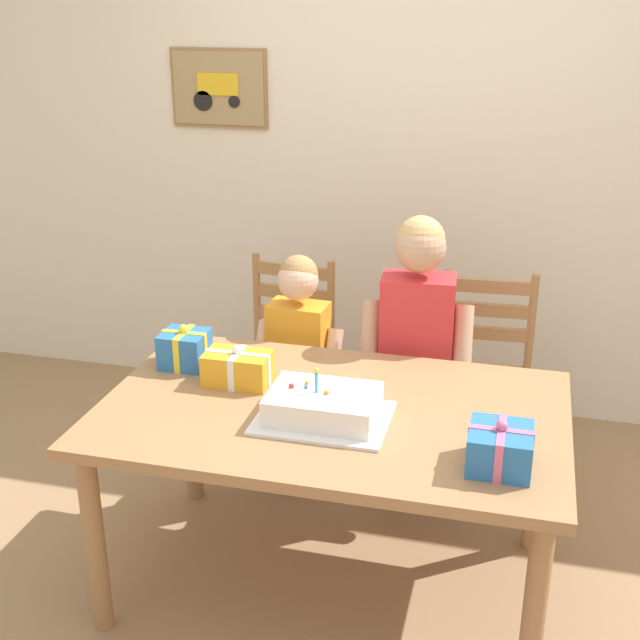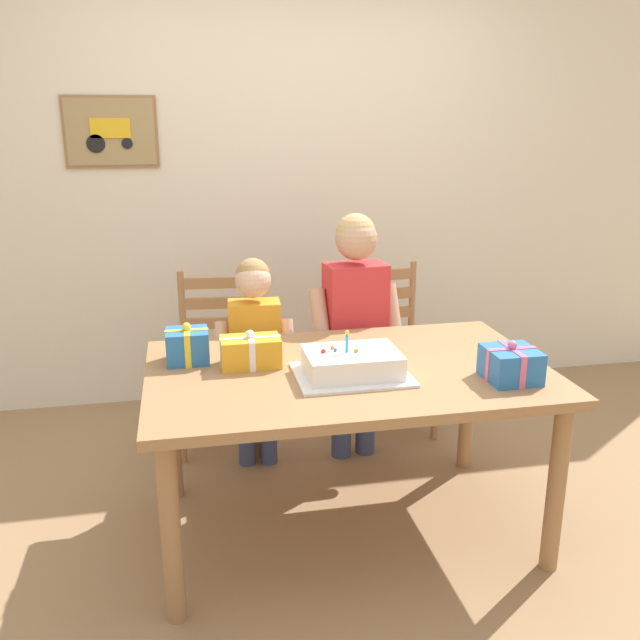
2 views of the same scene
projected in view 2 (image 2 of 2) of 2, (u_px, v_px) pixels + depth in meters
ground_plane at (346, 528)px, 2.94m from camera, size 20.00×20.00×0.00m
back_wall at (284, 186)px, 4.10m from camera, size 6.40×0.11×2.60m
dining_table at (348, 387)px, 2.75m from camera, size 1.60×1.00×0.74m
birthday_cake at (352, 364)px, 2.63m from camera, size 0.44×0.34×0.19m
gift_box_red_large at (251, 352)px, 2.74m from camera, size 0.24×0.15×0.15m
gift_box_beside_cake at (187, 346)px, 2.78m from camera, size 0.18×0.16×0.17m
gift_box_corner_small at (511, 364)px, 2.59m from camera, size 0.19×0.20×0.16m
chair_left at (219, 360)px, 3.61m from camera, size 0.46×0.46×0.92m
chair_right at (389, 348)px, 3.79m from camera, size 0.44×0.44×0.92m
child_older at (355, 314)px, 3.37m from camera, size 0.47×0.27×1.26m
child_younger at (255, 343)px, 3.31m from camera, size 0.39×0.23×1.07m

